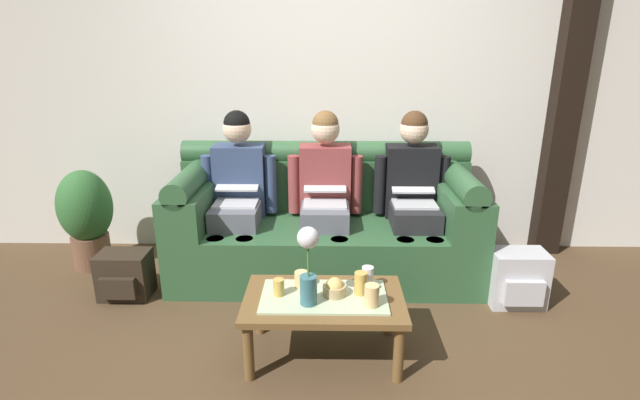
{
  "coord_description": "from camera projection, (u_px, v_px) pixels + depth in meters",
  "views": [
    {
      "loc": [
        0.01,
        -2.21,
        1.69
      ],
      "look_at": [
        -0.03,
        0.8,
        0.69
      ],
      "focal_mm": 26.82,
      "sensor_mm": 36.0,
      "label": 1
    }
  ],
  "objects": [
    {
      "name": "couch",
      "position": [
        325.0,
        225.0,
        3.62
      ],
      "size": [
        2.22,
        0.88,
        0.96
      ],
      "color": "#2D5633",
      "rests_on": "ground_plane"
    },
    {
      "name": "flower_vase",
      "position": [
        308.0,
        263.0,
        2.45
      ],
      "size": [
        0.11,
        0.11,
        0.43
      ],
      "color": "#336672",
      "rests_on": "coffee_table"
    },
    {
      "name": "back_wall_patterned",
      "position": [
        326.0,
        74.0,
        3.79
      ],
      "size": [
        6.0,
        0.12,
        2.9
      ],
      "primitive_type": "cube",
      "color": "silver",
      "rests_on": "ground_plane"
    },
    {
      "name": "person_left",
      "position": [
        238.0,
        188.0,
        3.54
      ],
      "size": [
        0.56,
        0.67,
        1.22
      ],
      "color": "#595B66",
      "rests_on": "ground_plane"
    },
    {
      "name": "ground_plane",
      "position": [
        324.0,
        365.0,
        2.63
      ],
      "size": [
        14.0,
        14.0,
        0.0
      ],
      "primitive_type": "plane",
      "color": "#4C3823"
    },
    {
      "name": "potted_plant",
      "position": [
        86.0,
        215.0,
        3.66
      ],
      "size": [
        0.4,
        0.4,
        0.78
      ],
      "color": "brown",
      "rests_on": "ground_plane"
    },
    {
      "name": "backpack_left",
      "position": [
        125.0,
        275.0,
        3.29
      ],
      "size": [
        0.34,
        0.28,
        0.32
      ],
      "color": "#2D2319",
      "rests_on": "ground_plane"
    },
    {
      "name": "timber_pillar",
      "position": [
        569.0,
        75.0,
        3.65
      ],
      "size": [
        0.2,
        0.2,
        2.9
      ],
      "primitive_type": "cube",
      "color": "black",
      "rests_on": "ground_plane"
    },
    {
      "name": "cup_far_right",
      "position": [
        361.0,
        283.0,
        2.6
      ],
      "size": [
        0.07,
        0.07,
        0.13
      ],
      "primitive_type": "cylinder",
      "color": "gold",
      "rests_on": "coffee_table"
    },
    {
      "name": "cup_near_right",
      "position": [
        279.0,
        287.0,
        2.59
      ],
      "size": [
        0.06,
        0.06,
        0.09
      ],
      "primitive_type": "cylinder",
      "color": "gold",
      "rests_on": "coffee_table"
    },
    {
      "name": "backpack_right",
      "position": [
        517.0,
        279.0,
        3.19
      ],
      "size": [
        0.36,
        0.28,
        0.38
      ],
      "color": "#B7B7BC",
      "rests_on": "ground_plane"
    },
    {
      "name": "snack_bowl",
      "position": [
        334.0,
        288.0,
        2.6
      ],
      "size": [
        0.13,
        0.13,
        0.1
      ],
      "color": "tan",
      "rests_on": "coffee_table"
    },
    {
      "name": "coffee_table",
      "position": [
        324.0,
        305.0,
        2.62
      ],
      "size": [
        0.88,
        0.53,
        0.38
      ],
      "color": "brown",
      "rests_on": "ground_plane"
    },
    {
      "name": "cup_far_center",
      "position": [
        368.0,
        277.0,
        2.68
      ],
      "size": [
        0.07,
        0.07,
        0.12
      ],
      "primitive_type": "cylinder",
      "color": "silver",
      "rests_on": "coffee_table"
    },
    {
      "name": "person_right",
      "position": [
        413.0,
        189.0,
        3.52
      ],
      "size": [
        0.56,
        0.67,
        1.22
      ],
      "color": "#232326",
      "rests_on": "ground_plane"
    },
    {
      "name": "cup_far_left",
      "position": [
        372.0,
        295.0,
        2.48
      ],
      "size": [
        0.08,
        0.08,
        0.12
      ],
      "primitive_type": "cylinder",
      "color": "#DBB77A",
      "rests_on": "coffee_table"
    },
    {
      "name": "person_middle",
      "position": [
        325.0,
        189.0,
        3.53
      ],
      "size": [
        0.56,
        0.67,
        1.22
      ],
      "color": "#595B66",
      "rests_on": "ground_plane"
    },
    {
      "name": "cup_near_left",
      "position": [
        301.0,
        279.0,
        2.68
      ],
      "size": [
        0.08,
        0.08,
        0.09
      ],
      "primitive_type": "cylinder",
      "color": "#DBB77A",
      "rests_on": "coffee_table"
    }
  ]
}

